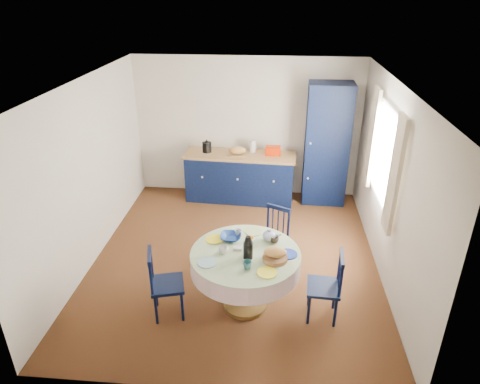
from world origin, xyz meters
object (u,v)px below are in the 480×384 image
object	(u,v)px
mug_b	(247,265)
mug_d	(238,233)
cobalt_bowl	(231,237)
chair_left	(164,283)
chair_far	(273,237)
kitchen_counter	(240,176)
mug_a	(223,250)
mug_c	(274,239)
dining_table	(246,262)
pantry_cabinet	(327,145)
chair_right	(327,286)

from	to	relation	value
mug_b	mug_d	size ratio (longest dim) A/B	1.12
cobalt_bowl	chair_left	bearing A→B (deg)	-146.18
chair_left	chair_far	xyz separation A→B (m)	(1.25, 1.12, -0.01)
mug_d	cobalt_bowl	world-z (taller)	mug_d
kitchen_counter	mug_a	bearing A→B (deg)	-85.39
chair_left	cobalt_bowl	xyz separation A→B (m)	(0.73, 0.49, 0.36)
mug_a	cobalt_bowl	bearing A→B (deg)	80.11
mug_b	mug_c	distance (m)	0.62
dining_table	mug_a	bearing A→B (deg)	-173.96
pantry_cabinet	dining_table	distance (m)	3.25
dining_table	chair_left	world-z (taller)	dining_table
pantry_cabinet	chair_far	world-z (taller)	pantry_cabinet
mug_d	dining_table	bearing A→B (deg)	-70.58
dining_table	cobalt_bowl	xyz separation A→B (m)	(-0.21, 0.27, 0.15)
mug_b	mug_c	xyz separation A→B (m)	(0.29, 0.55, -0.00)
cobalt_bowl	mug_a	bearing A→B (deg)	-99.89
kitchen_counter	chair_far	bearing A→B (deg)	-69.07
mug_c	chair_far	bearing A→B (deg)	90.97
dining_table	mug_a	world-z (taller)	dining_table
chair_right	cobalt_bowl	size ratio (longest dim) A/B	3.43
dining_table	mug_d	size ratio (longest dim) A/B	14.29
mug_d	chair_left	bearing A→B (deg)	-144.41
chair_right	kitchen_counter	bearing A→B (deg)	-152.78
chair_left	cobalt_bowl	size ratio (longest dim) A/B	3.44
mug_c	mug_d	size ratio (longest dim) A/B	1.21
mug_c	mug_a	bearing A→B (deg)	-154.37
mug_a	mug_d	bearing A→B (deg)	71.13
dining_table	pantry_cabinet	bearing A→B (deg)	68.68
chair_far	cobalt_bowl	distance (m)	0.89
chair_left	mug_a	distance (m)	0.80
kitchen_counter	cobalt_bowl	xyz separation A→B (m)	(0.12, -2.63, 0.35)
dining_table	chair_far	bearing A→B (deg)	71.19
chair_left	mug_a	world-z (taller)	chair_left
mug_d	mug_a	bearing A→B (deg)	-108.87
chair_far	chair_right	distance (m)	1.18
chair_left	cobalt_bowl	distance (m)	0.95
chair_far	mug_b	distance (m)	1.29
kitchen_counter	mug_c	world-z (taller)	kitchen_counter
pantry_cabinet	mug_b	size ratio (longest dim) A/B	21.13
pantry_cabinet	mug_a	distance (m)	3.36
kitchen_counter	pantry_cabinet	distance (m)	1.62
mug_d	cobalt_bowl	bearing A→B (deg)	-131.65
mug_c	dining_table	bearing A→B (deg)	-141.74
dining_table	chair_left	size ratio (longest dim) A/B	1.46
pantry_cabinet	chair_left	size ratio (longest dim) A/B	2.42
chair_left	pantry_cabinet	bearing A→B (deg)	-48.63
chair_right	mug_a	xyz separation A→B (m)	(-1.20, 0.07, 0.38)
pantry_cabinet	mug_c	world-z (taller)	pantry_cabinet
chair_far	mug_b	xyz separation A→B (m)	(-0.28, -1.20, 0.38)
chair_far	mug_d	size ratio (longest dim) A/B	9.66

